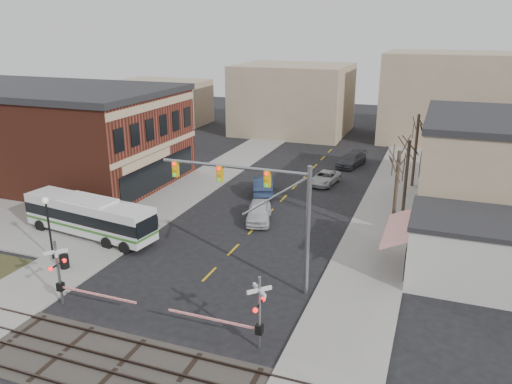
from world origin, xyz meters
TOP-DOWN VIEW (x-y plane):
  - ground at (0.00, 0.00)m, footprint 160.00×160.00m
  - sidewalk_west at (-9.50, 20.00)m, footprint 5.00×60.00m
  - sidewalk_east at (9.50, 20.00)m, footprint 5.00×60.00m
  - ballast_strip at (0.00, -8.00)m, footprint 160.00×5.00m
  - rail_tracks at (0.00, -8.00)m, footprint 160.00×3.91m
  - brick_building at (-26.98, 16.00)m, footprint 30.40×15.40m
  - awning_shop at (15.97, 7.00)m, footprint 9.74×6.20m
  - tree_east_a at (10.50, 12.00)m, footprint 0.28×0.28m
  - tree_east_b at (10.80, 18.00)m, footprint 0.28×0.28m
  - tree_east_c at (11.00, 26.00)m, footprint 0.28×0.28m
  - transit_bus at (-11.22, 4.49)m, footprint 11.48×3.95m
  - traffic_signal_mast at (3.89, 1.82)m, footprint 9.42×0.30m
  - rr_crossing_west at (-6.04, -4.22)m, footprint 5.60×1.36m
  - rr_crossing_east at (5.32, -4.20)m, footprint 5.60×1.36m
  - street_lamp at (-11.00, 0.14)m, footprint 0.44×0.44m
  - trash_bin at (-9.27, -0.71)m, footprint 0.60×0.60m
  - car_a at (-0.21, 11.91)m, footprint 3.16×5.09m
  - car_b at (-2.29, 18.62)m, footprint 3.57×5.52m
  - car_c at (2.58, 23.82)m, footprint 2.71×4.87m
  - car_d at (3.87, 31.58)m, footprint 3.26×5.46m
  - pedestrian_near at (-9.67, 5.05)m, footprint 0.60×0.79m
  - pedestrian_far at (-9.63, 6.41)m, footprint 0.90×0.95m

SIDE VIEW (x-z plane):
  - ground at x=0.00m, z-range 0.00..0.00m
  - ballast_strip at x=0.00m, z-range 0.00..0.06m
  - sidewalk_west at x=-9.50m, z-range 0.00..0.12m
  - sidewalk_east at x=9.50m, z-range 0.00..0.12m
  - rail_tracks at x=0.00m, z-range 0.05..0.19m
  - trash_bin at x=-9.27m, z-range 0.12..1.05m
  - car_c at x=2.58m, z-range 0.00..1.29m
  - car_d at x=3.87m, z-range 0.00..1.48m
  - car_a at x=-0.21m, z-range 0.00..1.62m
  - car_b at x=-2.29m, z-range 0.00..1.72m
  - pedestrian_far at x=-9.63m, z-range 0.12..1.68m
  - pedestrian_near at x=-9.67m, z-range 0.12..2.08m
  - transit_bus at x=-11.22m, z-range 0.20..3.10m
  - rr_crossing_west at x=-6.04m, z-range -0.03..3.97m
  - rr_crossing_east at x=5.32m, z-range -0.03..3.97m
  - awning_shop at x=15.97m, z-range 0.01..4.31m
  - tree_east_b at x=10.80m, z-range 0.12..6.42m
  - street_lamp at x=-11.00m, z-range 1.07..5.52m
  - tree_east_a at x=10.50m, z-range 0.12..6.87m
  - tree_east_c at x=11.00m, z-range 0.12..7.32m
  - brick_building at x=-26.98m, z-range 0.01..9.61m
  - traffic_signal_mast at x=3.89m, z-range 1.71..9.71m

